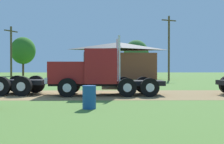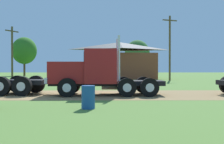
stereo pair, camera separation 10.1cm
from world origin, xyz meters
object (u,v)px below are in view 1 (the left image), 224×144
(steel_barrel, at_px, (89,97))
(utility_pole_far, at_px, (169,46))
(truck_foreground_white, at_px, (94,73))
(utility_pole_near, at_px, (11,52))
(shed_building, at_px, (119,61))

(steel_barrel, relative_size, utility_pole_far, 0.10)
(truck_foreground_white, distance_m, utility_pole_far, 22.52)
(truck_foreground_white, distance_m, utility_pole_near, 23.45)
(steel_barrel, relative_size, shed_building, 0.08)
(steel_barrel, height_order, utility_pole_far, utility_pole_far)
(truck_foreground_white, bearing_deg, steel_barrel, -88.92)
(steel_barrel, xyz_separation_m, shed_building, (2.30, 31.09, 2.26))
(truck_foreground_white, relative_size, utility_pole_far, 0.79)
(utility_pole_near, height_order, utility_pole_far, utility_pole_far)
(steel_barrel, xyz_separation_m, utility_pole_near, (-12.13, 25.51, 3.36))
(utility_pole_far, bearing_deg, truck_foreground_white, -113.77)
(truck_foreground_white, bearing_deg, shed_building, 84.63)
(steel_barrel, relative_size, utility_pole_near, 0.13)
(shed_building, xyz_separation_m, utility_pole_far, (6.58, -5.17, 1.88))
(utility_pole_far, bearing_deg, steel_barrel, -108.90)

